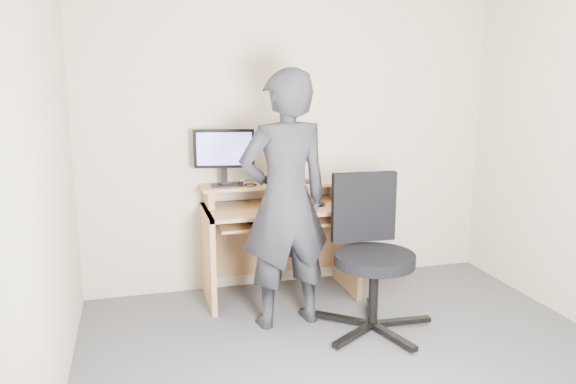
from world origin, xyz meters
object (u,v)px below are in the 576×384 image
desk (277,228)px  office_chair (371,248)px  monitor (224,152)px  person (285,201)px

desk → office_chair: bearing=-59.2°
monitor → office_chair: 1.37m
desk → person: size_ratio=0.66×
monitor → desk: bearing=2.9°
desk → office_chair: 0.93m
monitor → office_chair: (0.89, -0.85, -0.60)m
office_chair → monitor: bearing=139.5°
office_chair → person: size_ratio=0.58×
person → office_chair: bearing=152.5°
desk → monitor: (-0.41, 0.05, 0.63)m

